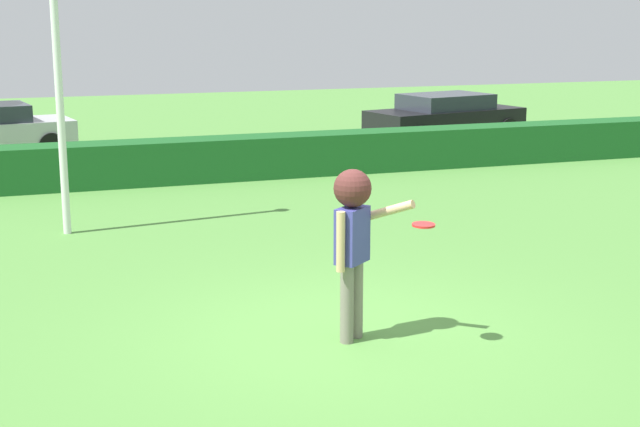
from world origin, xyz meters
TOP-DOWN VIEW (x-y plane):
  - ground_plane at (0.00, 0.00)m, footprint 60.00×60.00m
  - person at (-0.01, -0.17)m, footprint 0.81×0.54m
  - frisbee at (0.52, -0.71)m, footprint 0.23×0.23m
  - lamppost at (-2.47, 5.72)m, footprint 0.24×0.24m
  - hedge_row at (0.00, 9.55)m, footprint 27.78×0.90m
  - parked_car_black at (7.82, 13.19)m, footprint 4.46×2.55m

SIDE VIEW (x-z plane):
  - ground_plane at x=0.00m, z-range 0.00..0.00m
  - hedge_row at x=0.00m, z-range 0.00..0.86m
  - parked_car_black at x=7.82m, z-range 0.06..1.31m
  - person at x=-0.01m, z-range 0.30..2.11m
  - frisbee at x=0.52m, z-range 1.30..1.33m
  - lamppost at x=-2.47m, z-range 0.31..5.79m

